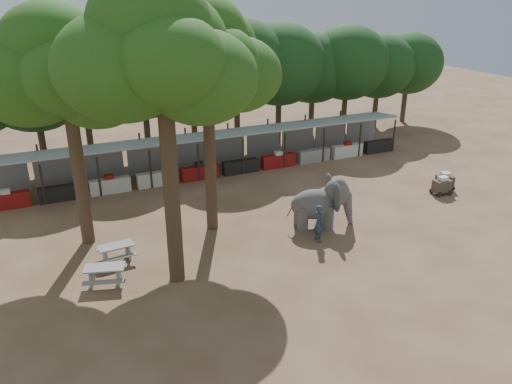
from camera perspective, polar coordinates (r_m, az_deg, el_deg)
name	(u,v)px	position (r m, az deg, el deg)	size (l,w,h in m)	color
ground	(324,271)	(22.17, 7.77, -8.90)	(100.00, 100.00, 0.00)	brown
vendor_stalls	(215,155)	(33.13, -4.70, 4.27)	(28.00, 2.99, 2.80)	gray
yard_tree_left	(61,69)	(23.35, -21.43, 12.93)	(7.10, 6.90, 11.02)	#332316
yard_tree_center	(157,55)	(18.72, -11.27, 15.15)	(7.10, 6.90, 12.04)	#332316
yard_tree_back	(202,56)	(23.43, -6.18, 15.17)	(7.10, 6.90, 11.36)	#332316
backdrop_trees	(189,77)	(36.90, -7.71, 12.94)	(46.46, 5.95, 8.33)	#332316
elephant	(322,203)	(25.49, 7.54, -1.25)	(3.49, 2.57, 2.60)	#474444
handler	(319,223)	(24.14, 7.20, -3.55)	(0.68, 0.46, 1.90)	#26384C
picnic_table_near	(105,273)	(21.72, -16.87, -8.81)	(1.98, 1.87, 0.81)	gray
picnic_table_far	(116,251)	(23.35, -15.68, -6.46)	(1.63, 1.49, 0.77)	gray
cart_front	(445,181)	(32.39, 20.76, 1.19)	(1.29, 1.06, 1.08)	#362B25
cart_back	(442,186)	(31.53, 20.48, 0.70)	(1.16, 0.78, 1.11)	#362B25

